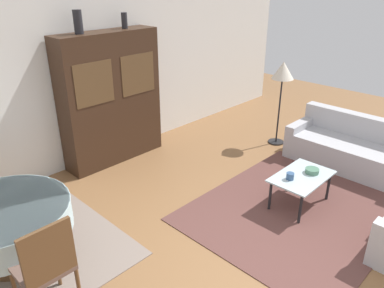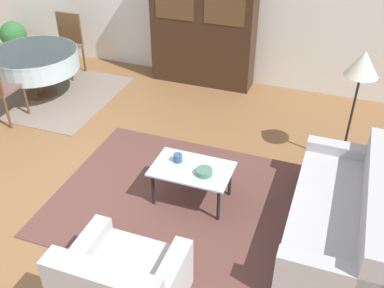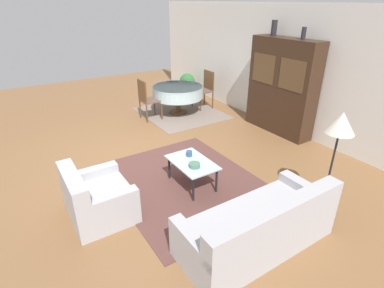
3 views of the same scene
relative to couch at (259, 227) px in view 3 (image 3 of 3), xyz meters
name	(u,v)px [view 3 (image 3 of 3)]	position (x,y,z in m)	size (l,w,h in m)	color
ground_plane	(134,161)	(-2.85, -0.43, -0.29)	(14.00, 14.00, 0.00)	brown
wall_back	(277,67)	(-2.85, 3.20, 1.06)	(10.00, 0.06, 2.70)	white
area_rug	(185,182)	(-1.69, 0.00, -0.28)	(2.75, 2.23, 0.01)	brown
dining_rug	(181,113)	(-4.61, 1.67, -0.28)	(2.13, 1.93, 0.01)	gray
couch	(259,227)	(0.00, 0.00, 0.00)	(0.83, 1.95, 0.78)	#B2B2B7
armchair	(96,199)	(-1.63, -1.47, 0.00)	(0.94, 0.81, 0.76)	#B2B2B7
coffee_table	(192,164)	(-1.56, 0.05, 0.10)	(0.86, 0.55, 0.43)	black
display_cabinet	(282,87)	(-2.43, 2.94, 0.74)	(1.64, 0.43, 2.05)	#382316
dining_table	(178,92)	(-4.67, 1.61, 0.29)	(1.31, 1.31, 0.72)	brown
dining_chair_near	(147,97)	(-4.67, 0.73, 0.29)	(0.44, 0.44, 1.00)	brown
dining_chair_far	(205,87)	(-4.67, 2.49, 0.29)	(0.44, 0.44, 1.00)	brown
floor_lamp	(340,128)	(-0.05, 1.36, 0.97)	(0.37, 0.37, 1.47)	black
cup	(189,154)	(-1.75, 0.12, 0.20)	(0.10, 0.10, 0.09)	#33517A
bowl	(194,165)	(-1.41, -0.01, 0.18)	(0.18, 0.18, 0.06)	#4C7A60
vase_tall	(274,28)	(-2.84, 2.94, 1.92)	(0.12, 0.12, 0.32)	#232328
vase_short	(304,33)	(-2.07, 2.94, 1.88)	(0.09, 0.09, 0.23)	#232328
potted_plant	(187,83)	(-5.97, 2.71, 0.11)	(0.47, 0.47, 0.68)	beige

